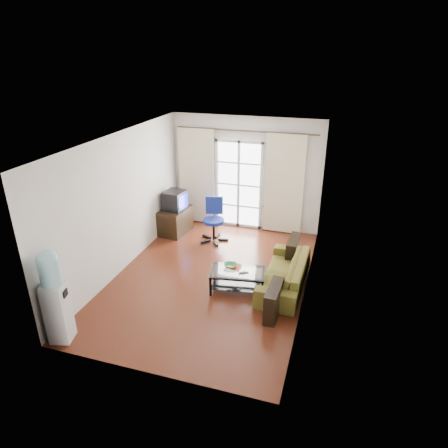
{
  "coord_description": "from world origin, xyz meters",
  "views": [
    {
      "loc": [
        2.22,
        -6.3,
        4.12
      ],
      "look_at": [
        0.16,
        0.35,
        1.02
      ],
      "focal_mm": 32.0,
      "sensor_mm": 36.0,
      "label": 1
    }
  ],
  "objects_px": {
    "coffee_table": "(238,278)",
    "water_cooler": "(55,295)",
    "tv_stand": "(175,221)",
    "crt_tv": "(174,200)",
    "task_chair": "(214,228)",
    "sofa": "(284,273)"
  },
  "relations": [
    {
      "from": "task_chair",
      "to": "water_cooler",
      "type": "height_order",
      "value": "water_cooler"
    },
    {
      "from": "tv_stand",
      "to": "water_cooler",
      "type": "distance_m",
      "value": 4.1
    },
    {
      "from": "sofa",
      "to": "task_chair",
      "type": "height_order",
      "value": "task_chair"
    },
    {
      "from": "coffee_table",
      "to": "tv_stand",
      "type": "distance_m",
      "value": 2.88
    },
    {
      "from": "crt_tv",
      "to": "task_chair",
      "type": "height_order",
      "value": "crt_tv"
    },
    {
      "from": "crt_tv",
      "to": "water_cooler",
      "type": "bearing_deg",
      "value": -84.28
    },
    {
      "from": "crt_tv",
      "to": "sofa",
      "type": "bearing_deg",
      "value": -21.19
    },
    {
      "from": "tv_stand",
      "to": "task_chair",
      "type": "height_order",
      "value": "task_chair"
    },
    {
      "from": "coffee_table",
      "to": "water_cooler",
      "type": "distance_m",
      "value": 3.09
    },
    {
      "from": "crt_tv",
      "to": "water_cooler",
      "type": "xyz_separation_m",
      "value": [
        -0.11,
        -4.07,
        -0.03
      ]
    },
    {
      "from": "coffee_table",
      "to": "task_chair",
      "type": "bearing_deg",
      "value": 120.17
    },
    {
      "from": "sofa",
      "to": "crt_tv",
      "type": "relative_size",
      "value": 3.5
    },
    {
      "from": "coffee_table",
      "to": "task_chair",
      "type": "height_order",
      "value": "task_chair"
    },
    {
      "from": "crt_tv",
      "to": "task_chair",
      "type": "xyz_separation_m",
      "value": [
        1.02,
        -0.12,
        -0.53
      ]
    },
    {
      "from": "tv_stand",
      "to": "crt_tv",
      "type": "distance_m",
      "value": 0.53
    },
    {
      "from": "sofa",
      "to": "task_chair",
      "type": "xyz_separation_m",
      "value": [
        -1.87,
        1.44,
        0.02
      ]
    },
    {
      "from": "coffee_table",
      "to": "crt_tv",
      "type": "xyz_separation_m",
      "value": [
        -2.1,
        1.98,
        0.57
      ]
    },
    {
      "from": "coffee_table",
      "to": "tv_stand",
      "type": "bearing_deg",
      "value": 136.71
    },
    {
      "from": "crt_tv",
      "to": "coffee_table",
      "type": "bearing_deg",
      "value": -36.06
    },
    {
      "from": "coffee_table",
      "to": "tv_stand",
      "type": "height_order",
      "value": "tv_stand"
    },
    {
      "from": "task_chair",
      "to": "coffee_table",
      "type": "bearing_deg",
      "value": -73.41
    },
    {
      "from": "crt_tv",
      "to": "water_cooler",
      "type": "height_order",
      "value": "water_cooler"
    }
  ]
}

